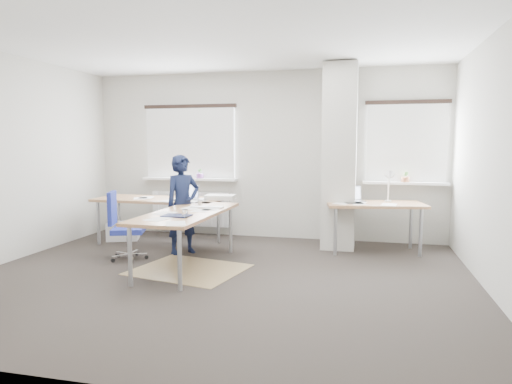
% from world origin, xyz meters
% --- Properties ---
extents(ground, '(6.00, 6.00, 0.00)m').
position_xyz_m(ground, '(0.00, 0.00, 0.00)').
color(ground, '#2A2522').
rests_on(ground, ground).
extents(room_shell, '(6.04, 5.04, 2.82)m').
position_xyz_m(room_shell, '(0.18, 0.45, 1.75)').
color(room_shell, '#BBB9AB').
rests_on(room_shell, ground).
extents(floor_mat, '(1.52, 1.37, 0.01)m').
position_xyz_m(floor_mat, '(-0.47, 0.25, 0.00)').
color(floor_mat, '#9B8154').
rests_on(floor_mat, ground).
extents(white_crate, '(0.58, 0.50, 0.30)m').
position_xyz_m(white_crate, '(-2.22, 1.70, 0.15)').
color(white_crate, white).
rests_on(white_crate, ground).
extents(desk_main, '(2.40, 2.65, 0.96)m').
position_xyz_m(desk_main, '(-0.97, 0.98, 0.69)').
color(desk_main, brown).
rests_on(desk_main, ground).
extents(desk_side, '(1.50, 0.93, 1.22)m').
position_xyz_m(desk_side, '(1.83, 1.81, 0.69)').
color(desk_side, brown).
rests_on(desk_side, ground).
extents(task_chair, '(0.55, 0.53, 0.95)m').
position_xyz_m(task_chair, '(-1.50, 0.52, 0.26)').
color(task_chair, navy).
rests_on(task_chair, ground).
extents(person, '(0.60, 0.62, 1.44)m').
position_xyz_m(person, '(-0.87, 1.05, 0.72)').
color(person, black).
rests_on(person, ground).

